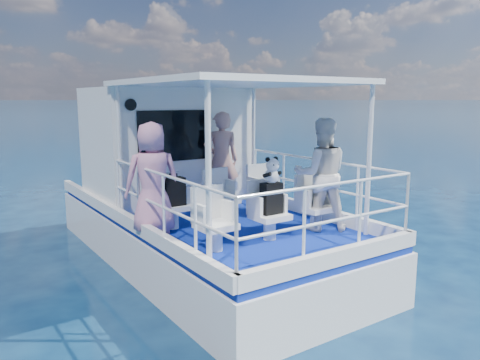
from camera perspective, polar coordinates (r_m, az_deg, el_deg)
name	(u,v)px	position (r m, az deg, el deg)	size (l,w,h in m)	color
ground	(229,275)	(7.95, -1.38, -11.49)	(2000.00, 2000.00, 0.00)	#08203E
hull	(200,258)	(8.76, -4.96, -9.48)	(3.00, 7.00, 1.60)	white
deck	(199,213)	(8.52, -5.04, -4.07)	(2.90, 6.90, 0.10)	navy
cabin	(166,144)	(9.47, -8.97, 4.32)	(2.85, 2.00, 2.20)	white
canopy	(235,83)	(7.24, -0.62, 11.79)	(3.00, 3.20, 0.08)	white
canopy_posts	(237,157)	(7.25, -0.39, 2.76)	(2.77, 2.97, 2.20)	white
railings	(249,199)	(7.09, 1.07, -2.33)	(2.84, 3.59, 1.00)	white
seat_port_fwd	(173,216)	(7.37, -8.19, -4.43)	(0.48, 0.46, 0.38)	white
seat_center_fwd	(222,209)	(7.79, -2.21, -3.55)	(0.48, 0.46, 0.38)	white
seat_stbd_fwd	(265,202)	(8.28, 3.09, -2.74)	(0.48, 0.46, 0.38)	white
seat_port_aft	(216,237)	(6.26, -2.96, -6.91)	(0.48, 0.46, 0.38)	white
seat_center_aft	(270,226)	(6.75, 3.63, -5.68)	(0.48, 0.46, 0.38)	white
seat_stbd_aft	(316,218)	(7.32, 9.25, -4.56)	(0.48, 0.46, 0.38)	white
passenger_port_fwd	(152,178)	(7.03, -10.62, 0.20)	(0.63, 0.45, 1.68)	pink
passenger_stbd_fwd	(221,160)	(8.62, -2.29, 2.46)	(0.65, 0.42, 1.77)	tan
passenger_stbd_aft	(321,175)	(7.22, 9.87, 0.66)	(0.84, 0.65, 1.72)	white
backpack_port	(174,192)	(7.22, -8.06, -1.41)	(0.33, 0.19, 0.43)	black
backpack_center	(271,198)	(6.65, 3.84, -2.25)	(0.30, 0.17, 0.45)	black
compact_camera	(173,175)	(7.19, -8.13, 0.55)	(0.11, 0.07, 0.07)	black
panda	(272,170)	(6.56, 3.87, 1.21)	(0.24, 0.20, 0.37)	white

